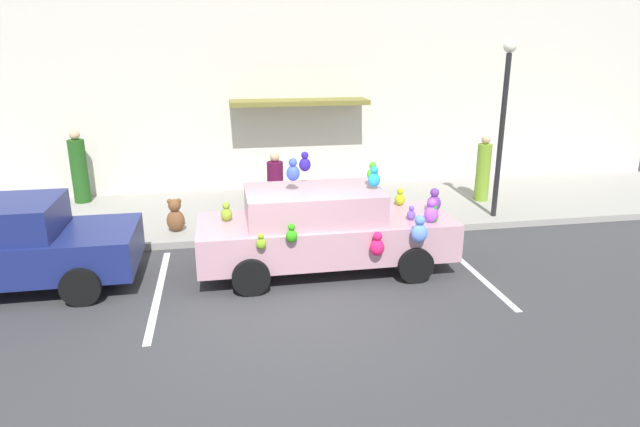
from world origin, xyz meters
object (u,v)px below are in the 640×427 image
Objects in this scene: pedestrian_near_shopfront at (483,171)px; pedestrian_by_lamp at (79,169)px; street_lamp_post at (503,112)px; pedestrian_walking_past at (276,192)px; parked_sedan_behind at (4,245)px; teddy_bear_on_sidewalk at (175,216)px; plush_covered_car at (324,228)px.

pedestrian_by_lamp is at bearing 170.63° from pedestrian_near_shopfront.
street_lamp_post is 10.31m from pedestrian_by_lamp.
street_lamp_post is at bearing -3.51° from pedestrian_walking_past.
street_lamp_post is 2.44× the size of pedestrian_walking_past.
teddy_bear_on_sidewalk is at bearing 38.72° from parked_sedan_behind.
plush_covered_car is at bearing -144.70° from pedestrian_near_shopfront.
teddy_bear_on_sidewalk is (2.64, 2.11, -0.30)m from parked_sedan_behind.
parked_sedan_behind is at bearing -141.28° from teddy_bear_on_sidewalk.
pedestrian_by_lamp is at bearing 163.09° from street_lamp_post.
parked_sedan_behind is at bearing -91.71° from pedestrian_by_lamp.
pedestrian_by_lamp is (-4.66, 2.65, 0.10)m from pedestrian_walking_past.
teddy_bear_on_sidewalk is 0.45× the size of pedestrian_walking_past.
plush_covered_car is 5.83m from pedestrian_near_shopfront.
teddy_bear_on_sidewalk is at bearing -47.97° from pedestrian_by_lamp.
pedestrian_walking_past is at bearing 24.84° from parked_sedan_behind.
teddy_bear_on_sidewalk is at bearing 141.16° from plush_covered_car.
street_lamp_post is (4.45, 2.06, 1.76)m from plush_covered_car.
plush_covered_car is 2.75× the size of pedestrian_near_shopfront.
plush_covered_car reaches higher than parked_sedan_behind.
street_lamp_post is 2.15× the size of pedestrian_by_lamp.
teddy_bear_on_sidewalk is at bearing -171.70° from pedestrian_near_shopfront.
plush_covered_car reaches higher than pedestrian_walking_past.
pedestrian_near_shopfront is at bearing 35.30° from plush_covered_car.
street_lamp_post reaches higher than plush_covered_car.
pedestrian_by_lamp reaches higher than parked_sedan_behind.
pedestrian_by_lamp is (-10.06, 1.66, 0.07)m from pedestrian_near_shopfront.
plush_covered_car is 7.31m from pedestrian_by_lamp.
parked_sedan_behind is at bearing -169.05° from street_lamp_post.
plush_covered_car is 5.45m from parked_sedan_behind.
plush_covered_car is 6.34× the size of teddy_bear_on_sidewalk.
street_lamp_post reaches higher than parked_sedan_behind.
teddy_bear_on_sidewalk is 7.66m from pedestrian_near_shopfront.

